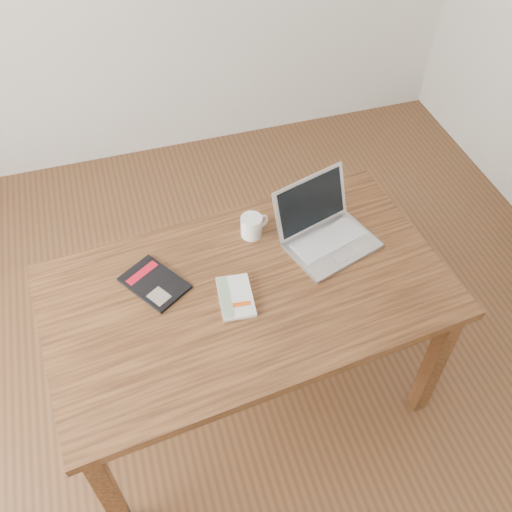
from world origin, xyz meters
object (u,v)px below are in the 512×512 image
object	(u,v)px
desk	(248,304)
white_guidebook	(236,297)
laptop	(325,230)
black_guidebook	(154,283)
coffee_mug	(252,226)

from	to	relation	value
desk	white_guidebook	distance (m)	0.11
white_guidebook	laptop	bearing A→B (deg)	30.02
black_guidebook	laptop	distance (m)	0.68
desk	laptop	distance (m)	0.42
laptop	white_guidebook	bearing A→B (deg)	-173.17
desk	black_guidebook	distance (m)	0.36
white_guidebook	coffee_mug	xyz separation A→B (m)	(0.15, 0.29, 0.04)
black_guidebook	laptop	world-z (taller)	laptop
coffee_mug	white_guidebook	bearing A→B (deg)	-134.59
desk	laptop	size ratio (longest dim) A/B	3.82
laptop	coffee_mug	distance (m)	0.28
desk	coffee_mug	xyz separation A→B (m)	(0.10, 0.26, 0.14)
white_guidebook	laptop	world-z (taller)	laptop
desk	coffee_mug	distance (m)	0.31
black_guidebook	coffee_mug	world-z (taller)	coffee_mug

